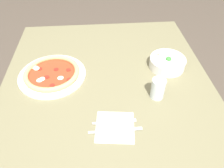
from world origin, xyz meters
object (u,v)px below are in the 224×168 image
fork (114,122)px  glass (158,89)px  pizza (52,74)px  knife (113,131)px  bowl (167,62)px

fork → glass: 0.27m
pizza → glass: size_ratio=3.39×
knife → fork: bearing=79.0°
fork → knife: 0.05m
pizza → fork: size_ratio=1.86×
glass → fork: bearing=-57.4°
bowl → glass: size_ratio=1.88×
pizza → glass: glass is taller
knife → glass: glass is taller
knife → pizza: bearing=126.8°
pizza → knife: (0.38, 0.30, -0.01)m
knife → glass: 0.30m
knife → bowl: bearing=49.4°
fork → knife: (0.04, -0.01, -0.00)m
pizza → bowl: bowl is taller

